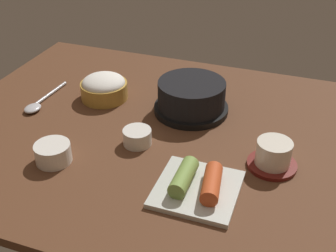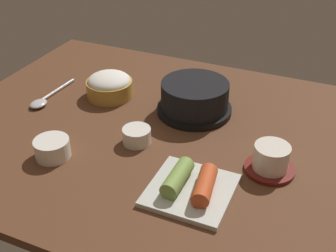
# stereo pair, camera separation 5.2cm
# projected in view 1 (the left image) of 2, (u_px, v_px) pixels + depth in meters

# --- Properties ---
(dining_table) EXTENTS (1.00, 0.76, 0.02)m
(dining_table) POSITION_uv_depth(u_px,v_px,m) (163.00, 135.00, 0.96)
(dining_table) COLOR #56331E
(dining_table) RESTS_ON ground
(stone_pot) EXTENTS (0.18, 0.18, 0.08)m
(stone_pot) POSITION_uv_depth(u_px,v_px,m) (191.00, 97.00, 1.00)
(stone_pot) COLOR black
(stone_pot) RESTS_ON dining_table
(rice_bowl) EXTENTS (0.12, 0.12, 0.06)m
(rice_bowl) POSITION_uv_depth(u_px,v_px,m) (104.00, 87.00, 1.06)
(rice_bowl) COLOR #B78C38
(rice_bowl) RESTS_ON dining_table
(tea_cup_with_saucer) EXTENTS (0.10, 0.10, 0.06)m
(tea_cup_with_saucer) POSITION_uv_depth(u_px,v_px,m) (273.00, 155.00, 0.83)
(tea_cup_with_saucer) COLOR maroon
(tea_cup_with_saucer) RESTS_ON dining_table
(banchan_cup_center) EXTENTS (0.06, 0.06, 0.03)m
(banchan_cup_center) POSITION_uv_depth(u_px,v_px,m) (137.00, 136.00, 0.90)
(banchan_cup_center) COLOR white
(banchan_cup_center) RESTS_ON dining_table
(kimchi_plate) EXTENTS (0.15, 0.15, 0.04)m
(kimchi_plate) POSITION_uv_depth(u_px,v_px,m) (197.00, 185.00, 0.78)
(kimchi_plate) COLOR silver
(kimchi_plate) RESTS_ON dining_table
(side_bowl_near) EXTENTS (0.07, 0.07, 0.04)m
(side_bowl_near) POSITION_uv_depth(u_px,v_px,m) (53.00, 152.00, 0.85)
(side_bowl_near) COLOR white
(side_bowl_near) RESTS_ON dining_table
(spoon) EXTENTS (0.04, 0.17, 0.01)m
(spoon) POSITION_uv_depth(u_px,v_px,m) (38.00, 104.00, 1.04)
(spoon) COLOR #B7B7BC
(spoon) RESTS_ON dining_table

